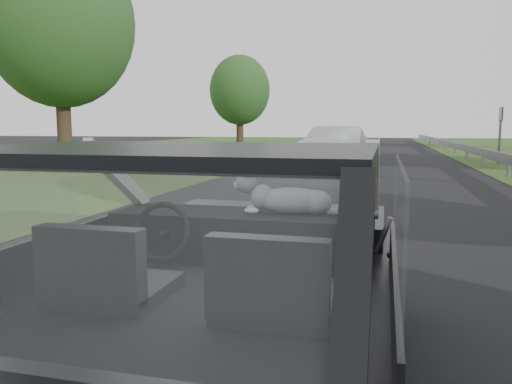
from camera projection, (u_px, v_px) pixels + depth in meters
The scene contains 10 objects.
subject_car at pixel (208, 287), 2.50m from camera, with size 1.80×4.00×1.45m, color black.
dashboard at pixel (242, 236), 3.08m from camera, with size 1.58×0.45×0.30m, color black.
driver_seat at pixel (104, 267), 2.30m from camera, with size 0.50×0.72×0.42m, color black.
passenger_seat at pixel (273, 281), 2.10m from camera, with size 0.50×0.72×0.42m, color black.
steering_wheel at pixel (162, 232), 2.89m from camera, with size 0.36×0.36×0.04m, color black.
cat at pixel (292, 199), 3.01m from camera, with size 0.62×0.19×0.28m, color gray.
other_car at pixel (334, 146), 19.73m from camera, with size 1.87×4.74×1.56m, color silver.
highway_sign at pixel (500, 136), 20.20m from camera, with size 0.09×0.92×2.30m, color #0A4718.
tree_5 at pixel (61, 56), 18.20m from camera, with size 5.39×5.39×8.17m, color #275321, non-canonical shape.
tree_6 at pixel (240, 104), 33.27m from camera, with size 4.01×4.01×6.07m, color #275321, non-canonical shape.
Camera 1 is at (0.84, -2.28, 1.52)m, focal length 35.00 mm.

